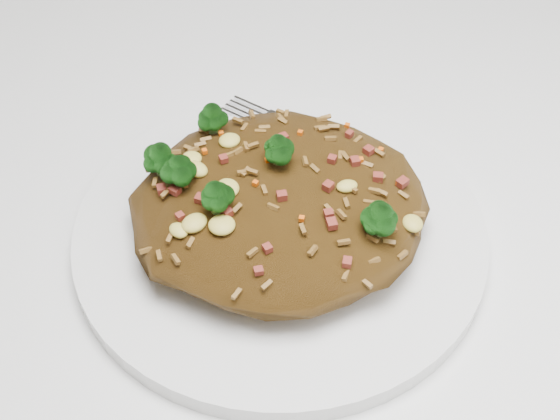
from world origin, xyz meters
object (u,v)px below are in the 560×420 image
object	(u,v)px
dining_table	(241,252)
fried_rice	(278,196)
fork	(327,146)
plate	(280,233)

from	to	relation	value
dining_table	fried_rice	size ratio (longest dim) A/B	6.34
fried_rice	fork	xyz separation A→B (m)	(0.05, 0.07, -0.03)
fried_rice	dining_table	bearing A→B (deg)	104.24
plate	fried_rice	xyz separation A→B (m)	(-0.00, 0.00, 0.03)
dining_table	fried_rice	world-z (taller)	fried_rice
dining_table	plate	size ratio (longest dim) A/B	4.43
fried_rice	plate	bearing A→B (deg)	-24.33
dining_table	plate	bearing A→B (deg)	-75.15
dining_table	fried_rice	xyz separation A→B (m)	(0.02, -0.07, 0.13)
plate	fried_rice	bearing A→B (deg)	155.67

